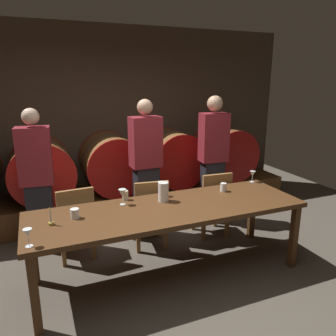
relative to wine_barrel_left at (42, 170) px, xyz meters
name	(u,v)px	position (x,y,z in m)	size (l,w,h in m)	color
ground_plane	(165,292)	(0.99, -2.13, -0.81)	(8.25, 8.25, 0.00)	#4C443A
back_wall	(102,118)	(0.99, 0.55, 0.61)	(6.35, 0.24, 2.82)	#473A2D
barrel_shelf	(113,201)	(0.99, 0.00, -0.61)	(5.71, 0.90, 0.38)	brown
wine_barrel_left	(42,170)	(0.00, 0.00, 0.00)	(0.86, 0.87, 0.86)	brown
wine_barrel_center	(112,163)	(0.99, 0.00, 0.00)	(0.86, 0.87, 0.86)	brown
wine_barrel_right	(172,157)	(1.96, 0.00, 0.00)	(0.86, 0.87, 0.86)	brown
wine_barrel_far_right	(223,152)	(2.93, 0.00, 0.00)	(0.86, 0.87, 0.86)	brown
dining_table	(169,213)	(1.14, -1.87, -0.10)	(2.80, 0.87, 0.77)	#4C2D16
chair_left	(75,220)	(0.29, -1.17, -0.32)	(0.43, 0.43, 0.88)	olive
chair_center	(150,210)	(1.16, -1.23, -0.32)	(0.45, 0.45, 0.88)	olive
chair_right	(213,201)	(2.02, -1.24, -0.32)	(0.42, 0.42, 0.88)	olive
guest_left	(37,179)	(-0.07, -0.69, 0.07)	(0.40, 0.28, 1.71)	black
guest_center	(146,168)	(1.24, -0.88, 0.11)	(0.39, 0.26, 1.79)	black
guest_right	(213,158)	(2.28, -0.77, 0.13)	(0.40, 0.27, 1.81)	black
candle_center	(51,220)	(0.01, -1.85, 0.01)	(0.05, 0.05, 0.18)	olive
pitcher	(163,192)	(1.16, -1.68, 0.07)	(0.11, 0.11, 0.21)	white
wine_glass_far_left	(28,234)	(-0.17, -2.20, 0.07)	(0.07, 0.07, 0.15)	white
wine_glass_center_left	(122,194)	(0.73, -1.62, 0.08)	(0.08, 0.08, 0.17)	silver
wine_glass_center_right	(161,185)	(1.19, -1.52, 0.08)	(0.07, 0.07, 0.16)	silver
wine_glass_far_right	(253,174)	(2.44, -1.49, 0.06)	(0.07, 0.07, 0.14)	white
cup_left	(75,214)	(0.23, -1.78, 0.01)	(0.08, 0.08, 0.09)	white
cup_center	(125,195)	(0.79, -1.49, 0.01)	(0.06, 0.06, 0.10)	beige
cup_right	(223,187)	(1.91, -1.65, 0.01)	(0.07, 0.07, 0.10)	white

